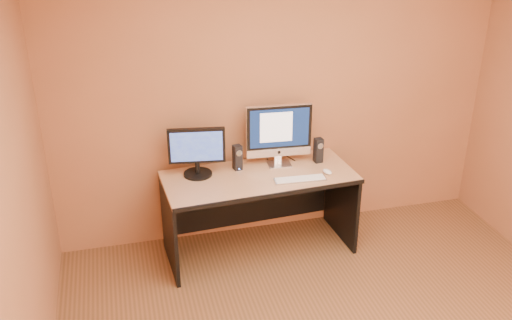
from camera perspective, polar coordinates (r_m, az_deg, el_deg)
name	(u,v)px	position (r m, az deg, el deg)	size (l,w,h in m)	color
walls	(379,205)	(3.32, 12.17, -4.39)	(4.00, 4.00, 2.60)	#9D613F
desk	(259,214)	(5.00, 0.33, -5.38)	(1.61, 0.71, 0.75)	tan
imac	(280,135)	(4.91, 2.38, 2.47)	(0.58, 0.21, 0.55)	silver
second_monitor	(197,152)	(4.77, -5.94, 0.79)	(0.48, 0.24, 0.42)	black
speaker_left	(237,157)	(4.89, -1.87, 0.26)	(0.07, 0.07, 0.22)	black
speaker_right	(318,150)	(5.05, 6.25, 0.97)	(0.07, 0.07, 0.22)	black
keyboard	(300,179)	(4.75, 4.44, -1.92)	(0.43, 0.12, 0.02)	#BABABE
mouse	(327,172)	(4.89, 7.15, -1.16)	(0.06, 0.10, 0.04)	white
cable_a	(288,157)	(5.17, 3.19, 0.35)	(0.01, 0.01, 0.22)	black
cable_b	(267,157)	(5.15, 1.09, 0.30)	(0.01, 0.01, 0.18)	black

